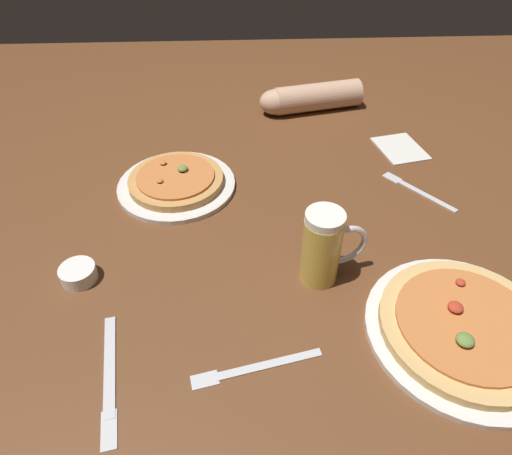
% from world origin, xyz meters
% --- Properties ---
extents(ground_plane, '(2.40, 2.40, 0.03)m').
position_xyz_m(ground_plane, '(0.00, 0.00, -0.01)').
color(ground_plane, brown).
extents(pizza_plate_near, '(0.34, 0.34, 0.05)m').
position_xyz_m(pizza_plate_near, '(0.35, -0.27, 0.02)').
color(pizza_plate_near, silver).
rests_on(pizza_plate_near, ground_plane).
extents(pizza_plate_far, '(0.29, 0.29, 0.05)m').
position_xyz_m(pizza_plate_far, '(-0.19, 0.18, 0.02)').
color(pizza_plate_far, silver).
rests_on(pizza_plate_far, ground_plane).
extents(beer_mug_dark, '(0.13, 0.07, 0.16)m').
position_xyz_m(beer_mug_dark, '(0.12, -0.13, 0.08)').
color(beer_mug_dark, gold).
rests_on(beer_mug_dark, ground_plane).
extents(ramekin_butter, '(0.07, 0.07, 0.03)m').
position_xyz_m(ramekin_butter, '(-0.35, -0.11, 0.02)').
color(ramekin_butter, white).
rests_on(ramekin_butter, ground_plane).
extents(napkin_folded, '(0.14, 0.16, 0.01)m').
position_xyz_m(napkin_folded, '(0.41, 0.33, 0.00)').
color(napkin_folded, silver).
rests_on(napkin_folded, ground_plane).
extents(fork_left, '(0.14, 0.17, 0.01)m').
position_xyz_m(fork_left, '(0.40, 0.14, 0.00)').
color(fork_left, silver).
rests_on(fork_left, ground_plane).
extents(knife_right, '(0.06, 0.23, 0.01)m').
position_xyz_m(knife_right, '(-0.25, -0.33, 0.00)').
color(knife_right, silver).
rests_on(knife_right, ground_plane).
extents(fork_spare, '(0.22, 0.07, 0.01)m').
position_xyz_m(fork_spare, '(-0.02, -0.32, 0.00)').
color(fork_spare, silver).
rests_on(fork_spare, ground_plane).
extents(diner_arm, '(0.32, 0.14, 0.08)m').
position_xyz_m(diner_arm, '(0.19, 0.56, 0.04)').
color(diner_arm, tan).
rests_on(diner_arm, ground_plane).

